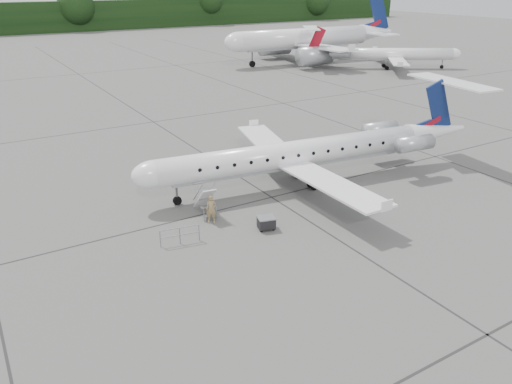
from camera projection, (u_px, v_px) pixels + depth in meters
ground at (367, 208)px, 32.33m from camera, size 320.00×320.00×0.00m
treeline at (31, 18)px, 132.95m from camera, size 260.00×4.00×8.00m
main_regional_jet at (294, 141)px, 34.69m from camera, size 27.67×21.52×6.54m
airstair at (205, 199)px, 31.12m from camera, size 1.13×2.31×2.05m
passenger at (211, 209)px, 30.12m from camera, size 0.77×0.68×1.77m
safety_railing at (180, 236)px, 27.79m from camera, size 2.18×0.48×1.00m
baggage_cart at (266, 223)px, 29.45m from camera, size 1.15×1.02×0.84m
bg_narrowbody at (304, 28)px, 85.93m from camera, size 33.41×24.82×11.60m
bg_regional_right at (393, 48)px, 81.09m from camera, size 30.76×28.54×6.56m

